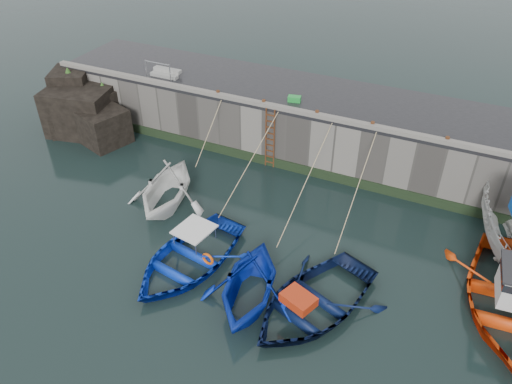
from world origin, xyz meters
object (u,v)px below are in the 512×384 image
at_px(boat_near_white, 168,203).
at_px(boat_far_orange, 511,298).
at_px(bollard_e, 447,140).
at_px(bollard_d, 372,125).
at_px(bollard_a, 218,93).
at_px(boat_near_blacktrim, 249,300).
at_px(boat_near_navy, 312,308).
at_px(bollard_b, 264,102).
at_px(ladder, 270,139).
at_px(fish_crate, 294,99).
at_px(boat_near_blue, 189,264).
at_px(bollard_c, 317,113).

relative_size(boat_near_white, boat_far_orange, 0.64).
bearing_deg(bollard_e, bollard_d, 180.00).
xyz_separation_m(boat_near_white, bollard_e, (10.95, 5.17, 3.30)).
xyz_separation_m(boat_near_white, bollard_a, (-0.05, 5.17, 3.30)).
bearing_deg(boat_near_white, boat_near_blacktrim, -43.57).
bearing_deg(boat_near_navy, boat_near_white, -179.78).
height_order(boat_near_white, bollard_b, bollard_b).
bearing_deg(boat_near_navy, bollard_d, 113.59).
bearing_deg(ladder, bollard_a, 173.62).
xyz_separation_m(bollard_b, bollard_d, (5.30, 0.00, 0.00)).
height_order(fish_crate, bollard_a, bollard_a).
distance_m(boat_near_blue, bollard_a, 9.33).
height_order(boat_near_blacktrim, fish_crate, fish_crate).
bearing_deg(boat_far_orange, boat_near_blue, -170.42).
bearing_deg(bollard_a, boat_near_white, -89.42).
relative_size(ladder, boat_near_white, 0.70).
xyz_separation_m(boat_near_navy, bollard_b, (-5.66, 8.26, 3.30)).
bearing_deg(bollard_d, bollard_c, 180.00).
distance_m(boat_near_blacktrim, bollard_a, 11.19).
relative_size(boat_near_blue, bollard_a, 19.78).
bearing_deg(boat_near_white, boat_far_orange, -11.87).
height_order(boat_near_blue, boat_near_navy, boat_near_navy).
relative_size(boat_far_orange, bollard_e, 25.40).
distance_m(boat_near_blue, boat_near_navy, 5.18).
bearing_deg(bollard_b, bollard_d, 0.00).
distance_m(bollard_a, bollard_c, 5.20).
xyz_separation_m(boat_near_navy, boat_far_orange, (6.34, 2.99, 0.45)).
xyz_separation_m(boat_near_blacktrim, bollard_a, (-5.96, 8.88, 3.30)).
relative_size(bollard_c, bollard_d, 1.00).
distance_m(boat_near_blacktrim, bollard_c, 9.50).
xyz_separation_m(boat_near_blacktrim, bollard_e, (5.04, 8.88, 3.30)).
relative_size(bollard_a, bollard_e, 1.00).
bearing_deg(boat_far_orange, boat_near_navy, -159.47).
bearing_deg(bollard_e, boat_near_blue, -134.35).
bearing_deg(fish_crate, bollard_c, -46.12).
xyz_separation_m(ladder, boat_near_blacktrim, (2.96, -8.54, -1.59)).
distance_m(boat_near_blacktrim, fish_crate, 10.67).
height_order(boat_far_orange, bollard_b, boat_far_orange).
bearing_deg(boat_near_white, ladder, 47.17).
relative_size(bollard_b, bollard_d, 1.00).
bearing_deg(boat_near_blacktrim, bollard_d, 67.55).
xyz_separation_m(bollard_d, bollard_e, (3.20, 0.00, 0.00)).
bearing_deg(boat_near_navy, bollard_e, 92.12).
height_order(boat_near_white, bollard_a, bollard_a).
bearing_deg(boat_near_navy, boat_far_orange, 46.31).
bearing_deg(boat_near_blue, bollard_d, 68.85).
distance_m(boat_near_blue, boat_near_blacktrim, 3.06).
relative_size(boat_near_white, bollard_c, 16.26).
height_order(boat_near_navy, bollard_a, bollard_a).
height_order(ladder, bollard_e, bollard_e).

